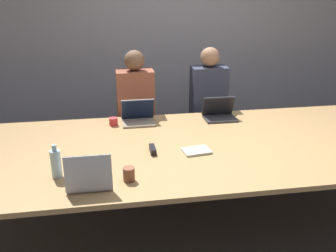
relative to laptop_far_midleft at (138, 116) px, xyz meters
name	(u,v)px	position (x,y,z in m)	size (l,w,h in m)	color
ground_plane	(212,214)	(0.62, -0.63, -0.81)	(24.00, 24.00, 0.00)	#4C4742
curtain_wall	(174,36)	(0.62, 1.45, 0.59)	(12.00, 0.06, 2.80)	#9999A3
conference_table	(215,147)	(0.62, -0.63, -0.11)	(4.61, 1.67, 0.74)	tan
laptop_far_midleft	(138,116)	(0.00, 0.00, 0.00)	(0.33, 0.25, 0.24)	gray
person_far_midleft	(136,115)	(0.01, 0.38, -0.12)	(0.40, 0.24, 1.40)	#2D2D38
cup_far_midleft	(113,122)	(-0.25, -0.04, -0.03)	(0.08, 0.08, 0.08)	red
laptop_near_left	(89,178)	(-0.44, -1.23, 0.01)	(0.31, 0.26, 0.27)	silver
cup_near_left	(129,174)	(-0.17, -1.18, -0.02)	(0.08, 0.08, 0.10)	brown
bottle_near_left	(56,163)	(-0.68, -1.04, 0.04)	(0.08, 0.08, 0.25)	#ADD1E0
laptop_far_center	(219,112)	(0.84, -0.01, 0.00)	(0.33, 0.24, 0.23)	#333338
person_far_center	(208,110)	(0.85, 0.44, -0.13)	(0.40, 0.24, 1.40)	#2D2D38
stapler	(153,150)	(0.05, -0.73, -0.04)	(0.05, 0.15, 0.05)	black
notebook	(196,151)	(0.42, -0.78, -0.06)	(0.24, 0.19, 0.02)	silver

